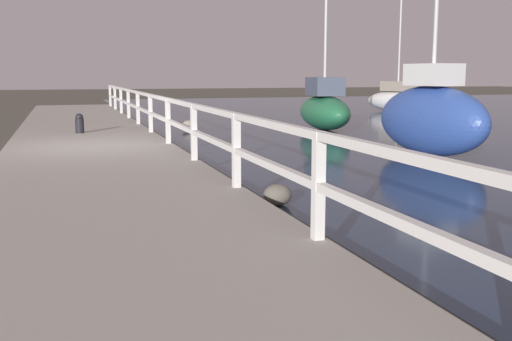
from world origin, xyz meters
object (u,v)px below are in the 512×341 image
object	(u,v)px
sailboat_blue	(432,116)
mooring_bollard	(80,123)
sailboat_green	(324,108)
sailboat_white	(398,99)

from	to	relation	value
sailboat_blue	mooring_bollard	bearing A→B (deg)	136.87
sailboat_blue	sailboat_green	distance (m)	6.36
sailboat_blue	sailboat_white	xyz separation A→B (m)	(7.33, 13.52, -0.26)
sailboat_green	sailboat_white	bearing A→B (deg)	53.28
sailboat_green	mooring_bollard	bearing A→B (deg)	-161.92
sailboat_green	sailboat_white	distance (m)	10.01
sailboat_white	sailboat_blue	bearing A→B (deg)	-131.55
sailboat_blue	sailboat_white	world-z (taller)	sailboat_blue
mooring_bollard	sailboat_blue	bearing A→B (deg)	-34.54
mooring_bollard	sailboat_green	distance (m)	7.65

